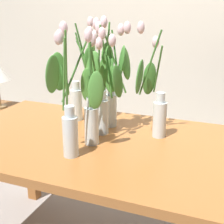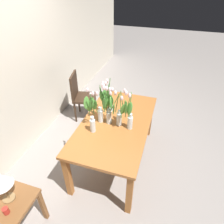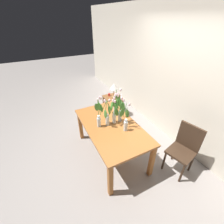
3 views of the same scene
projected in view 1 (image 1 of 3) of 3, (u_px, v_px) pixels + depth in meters
The scene contains 8 objects.
room_wall_rear at pixel (172, 10), 2.69m from camera, with size 9.00×0.10×2.70m, color beige.
dining_table at pixel (103, 157), 1.59m from camera, with size 1.60×0.90×0.74m.
tulip_vase_0 at pixel (105, 93), 1.59m from camera, with size 0.23×0.18×0.58m.
tulip_vase_1 at pixel (66, 113), 1.35m from camera, with size 0.14×0.13×0.57m.
tulip_vase_2 at pixel (111, 85), 1.64m from camera, with size 0.16×0.19×0.59m.
tulip_vase_3 at pixel (84, 80), 1.78m from camera, with size 0.19×0.16×0.58m.
tulip_vase_4 at pixel (155, 102), 1.57m from camera, with size 0.17×0.17×0.56m.
tulip_vase_5 at pixel (89, 99), 1.46m from camera, with size 0.23×0.26×0.54m.
Camera 1 is at (0.57, -1.32, 1.36)m, focal length 50.64 mm.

